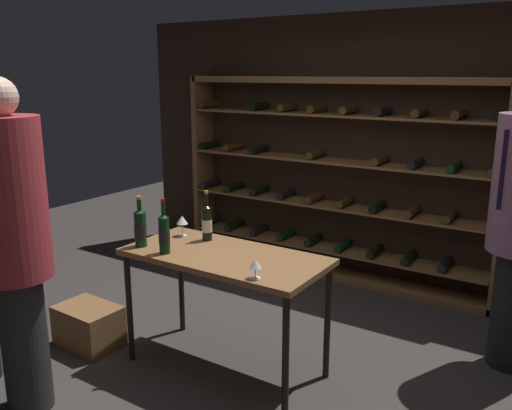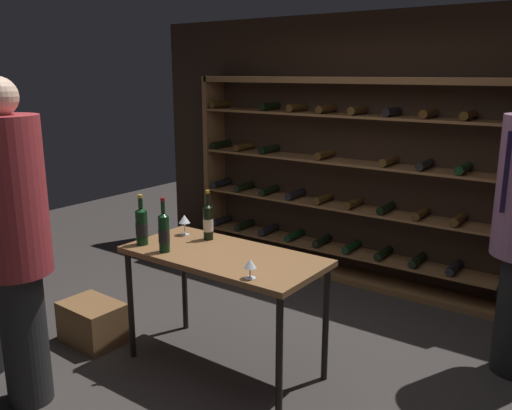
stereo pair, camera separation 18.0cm
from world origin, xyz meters
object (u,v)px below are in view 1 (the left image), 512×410
(wine_rack, at_px, (330,181))
(wine_glass_stemmed_left, at_px, (182,221))
(wine_bottle_black_capsule, at_px, (207,222))
(wine_bottle_green_slim, at_px, (140,228))
(wine_crate, at_px, (89,326))
(person_bystander_dark_jacket, at_px, (13,235))
(wine_glass_stemmed_right, at_px, (255,265))
(wine_bottle_red_label, at_px, (164,233))
(tasting_table, at_px, (225,265))

(wine_rack, height_order, wine_glass_stemmed_left, wine_rack)
(wine_bottle_black_capsule, xyz_separation_m, wine_bottle_green_slim, (-0.30, -0.37, 0.00))
(wine_crate, relative_size, wine_bottle_green_slim, 1.32)
(wine_crate, distance_m, wine_bottle_green_slim, 0.98)
(wine_bottle_green_slim, relative_size, wine_glass_stemmed_left, 2.34)
(person_bystander_dark_jacket, relative_size, wine_glass_stemmed_right, 16.53)
(wine_bottle_black_capsule, xyz_separation_m, wine_glass_stemmed_right, (0.71, -0.44, -0.05))
(wine_glass_stemmed_left, bearing_deg, wine_rack, 80.86)
(wine_crate, bearing_deg, wine_bottle_black_capsule, 31.77)
(wine_crate, height_order, wine_glass_stemmed_right, wine_glass_stemmed_right)
(wine_crate, height_order, wine_bottle_black_capsule, wine_bottle_black_capsule)
(wine_rack, relative_size, wine_bottle_red_label, 8.69)
(wine_crate, distance_m, wine_glass_stemmed_right, 1.70)
(wine_glass_stemmed_right, relative_size, wine_glass_stemmed_left, 0.79)
(wine_bottle_red_label, relative_size, wine_bottle_green_slim, 1.05)
(person_bystander_dark_jacket, bearing_deg, wine_bottle_black_capsule, 145.78)
(tasting_table, xyz_separation_m, wine_crate, (-1.08, -0.31, -0.62))
(tasting_table, distance_m, wine_glass_stemmed_right, 0.52)
(tasting_table, height_order, wine_glass_stemmed_left, wine_glass_stemmed_left)
(wine_crate, xyz_separation_m, wine_glass_stemmed_left, (0.57, 0.47, 0.82))
(wine_bottle_red_label, height_order, wine_bottle_green_slim, wine_bottle_red_label)
(wine_rack, height_order, wine_crate, wine_rack)
(wine_bottle_black_capsule, relative_size, wine_glass_stemmed_left, 2.38)
(wine_crate, bearing_deg, wine_glass_stemmed_left, 39.50)
(person_bystander_dark_jacket, height_order, wine_bottle_green_slim, person_bystander_dark_jacket)
(wine_bottle_red_label, bearing_deg, wine_glass_stemmed_left, 113.42)
(wine_bottle_black_capsule, distance_m, wine_bottle_green_slim, 0.48)
(wine_rack, height_order, wine_bottle_red_label, wine_rack)
(tasting_table, xyz_separation_m, wine_glass_stemmed_right, (0.42, -0.26, 0.17))
(wine_rack, relative_size, wine_glass_stemmed_right, 26.77)
(wine_bottle_black_capsule, xyz_separation_m, wine_bottle_red_label, (-0.06, -0.39, 0.00))
(wine_bottle_black_capsule, bearing_deg, wine_bottle_green_slim, -129.57)
(wine_glass_stemmed_right, bearing_deg, wine_glass_stemmed_left, 155.55)
(wine_crate, xyz_separation_m, wine_bottle_red_label, (0.73, 0.10, 0.84))
(wine_rack, relative_size, tasting_table, 2.36)
(wine_glass_stemmed_left, bearing_deg, wine_glass_stemmed_right, -24.45)
(wine_rack, height_order, wine_bottle_black_capsule, wine_rack)
(wine_bottle_red_label, bearing_deg, wine_rack, 86.34)
(wine_crate, bearing_deg, wine_glass_stemmed_right, 1.84)
(person_bystander_dark_jacket, bearing_deg, tasting_table, 130.74)
(tasting_table, bearing_deg, wine_rack, 95.64)
(person_bystander_dark_jacket, bearing_deg, wine_bottle_green_slim, 155.73)
(wine_crate, relative_size, wine_bottle_red_label, 1.26)
(person_bystander_dark_jacket, bearing_deg, wine_glass_stemmed_right, 110.41)
(tasting_table, xyz_separation_m, wine_bottle_red_label, (-0.35, -0.21, 0.22))
(person_bystander_dark_jacket, xyz_separation_m, wine_crate, (-0.32, 0.73, -0.97))
(wine_crate, distance_m, wine_glass_stemmed_left, 1.10)
(wine_bottle_black_capsule, relative_size, wine_glass_stemmed_right, 3.00)
(person_bystander_dark_jacket, height_order, wine_glass_stemmed_left, person_bystander_dark_jacket)
(person_bystander_dark_jacket, height_order, wine_bottle_black_capsule, person_bystander_dark_jacket)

